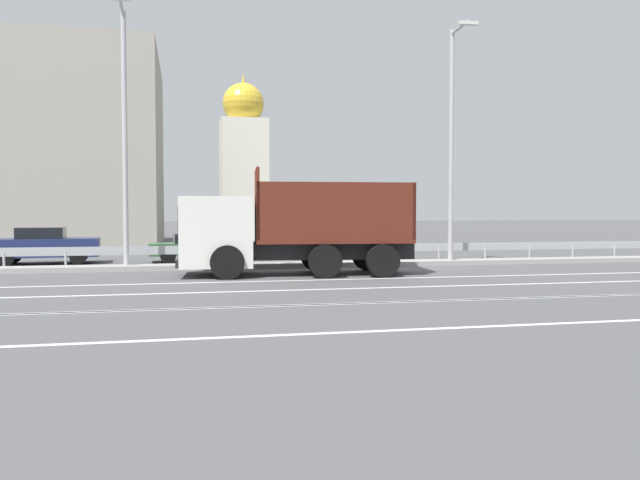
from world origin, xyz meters
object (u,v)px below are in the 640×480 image
(median_road_sign, at_px, (208,237))
(parked_car_3, at_px, (196,247))
(street_lamp_1, at_px, (124,127))
(parked_car_2, at_px, (44,245))
(street_lamp_2, at_px, (452,136))
(church_tower, at_px, (244,163))
(dump_truck, at_px, (267,235))

(median_road_sign, relative_size, parked_car_3, 0.56)
(street_lamp_1, distance_m, parked_car_2, 6.63)
(parked_car_3, bearing_deg, parked_car_2, -95.38)
(street_lamp_2, bearing_deg, church_tower, 101.65)
(median_road_sign, height_order, parked_car_2, median_road_sign)
(dump_truck, distance_m, parked_car_3, 6.55)
(parked_car_3, bearing_deg, street_lamp_2, 65.17)
(parked_car_3, distance_m, church_tower, 23.98)
(median_road_sign, distance_m, parked_car_3, 3.55)
(street_lamp_1, bearing_deg, median_road_sign, 2.03)
(parked_car_2, bearing_deg, parked_car_3, 83.55)
(street_lamp_1, bearing_deg, dump_truck, -29.18)
(parked_car_3, bearing_deg, church_tower, 166.10)
(parked_car_2, bearing_deg, median_road_sign, 54.97)
(street_lamp_1, height_order, street_lamp_2, street_lamp_2)
(street_lamp_1, xyz_separation_m, parked_car_3, (2.49, 3.59, -4.37))
(median_road_sign, relative_size, street_lamp_1, 0.25)
(church_tower, bearing_deg, street_lamp_2, -78.35)
(parked_car_2, bearing_deg, church_tower, 151.46)
(street_lamp_2, bearing_deg, parked_car_2, 165.93)
(street_lamp_2, relative_size, parked_car_2, 2.14)
(dump_truck, bearing_deg, street_lamp_2, -66.99)
(parked_car_2, bearing_deg, street_lamp_1, 37.57)
(dump_truck, relative_size, parked_car_2, 1.81)
(street_lamp_2, xyz_separation_m, parked_car_3, (-9.65, 3.73, -4.35))
(median_road_sign, bearing_deg, church_tower, 81.88)
(median_road_sign, relative_size, church_tower, 0.17)
(median_road_sign, distance_m, street_lamp_2, 10.05)
(median_road_sign, bearing_deg, dump_truck, -56.68)
(street_lamp_2, xyz_separation_m, parked_car_2, (-15.57, 3.90, -4.23))
(median_road_sign, bearing_deg, parked_car_3, 95.88)
(median_road_sign, relative_size, parked_car_2, 0.53)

